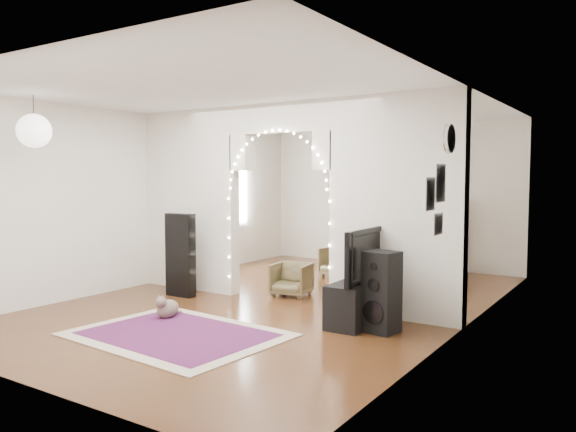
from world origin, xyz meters
The scene contains 25 objects.
floor centered at (0.00, 0.00, 0.00)m, with size 7.50×7.50×0.00m, color black.
ceiling centered at (0.00, 0.00, 2.70)m, with size 5.00×7.50×0.02m, color white.
wall_back centered at (0.00, 3.75, 1.35)m, with size 5.00×0.02×2.70m, color silver.
wall_front centered at (0.00, -3.75, 1.35)m, with size 5.00×0.02×2.70m, color silver.
wall_left centered at (-2.50, 0.00, 1.35)m, with size 0.02×7.50×2.70m, color silver.
wall_right centered at (2.50, 0.00, 1.35)m, with size 0.02×7.50×2.70m, color silver.
divider_wall centered at (0.00, 0.00, 1.42)m, with size 5.00×0.20×2.70m.
fairy_lights centered at (0.00, -0.13, 1.55)m, with size 1.64×0.04×1.60m, color #FFEABF, non-canonical shape.
window centered at (-2.47, 1.80, 1.50)m, with size 0.04×1.20×1.40m, color white.
wall_clock centered at (2.48, -0.60, 2.10)m, with size 0.31×0.31×0.03m, color white.
picture_frames centered at (2.48, -1.00, 1.50)m, with size 0.02×0.50×0.70m, color white, non-canonical shape.
paper_lantern centered at (-1.90, -2.40, 2.25)m, with size 0.40×0.40×0.40m, color white.
ceiling_fan centered at (0.00, 2.00, 2.40)m, with size 1.10×1.10×0.30m, color #B48D3C, non-canonical shape.
area_rug centered at (-0.03, -2.00, 0.01)m, with size 2.19×1.65×0.02m, color maroon.
guitar_case centered at (-1.39, -0.52, 0.60)m, with size 0.45×0.15×1.19m, color black.
acoustic_guitar centered at (-1.64, -0.25, 0.39)m, with size 0.36×0.16×0.88m.
tabby_cat centered at (-0.63, -1.54, 0.13)m, with size 0.25×0.48×0.31m.
floor_speaker centered at (1.79, -0.70, 0.45)m, with size 0.40×0.37×0.90m.
media_console centered at (1.40, -0.50, 0.25)m, with size 0.40×1.00×0.50m, color black.
tv centered at (1.40, -0.50, 0.81)m, with size 1.07×0.14×0.62m, color black.
bookcase centered at (0.80, 3.50, 0.67)m, with size 1.30×0.33×1.34m, color #CBB693.
dining_table centered at (0.89, 2.28, 0.68)m, with size 1.31×0.98×0.76m.
flower_vase centered at (0.89, 2.28, 0.85)m, with size 0.18×0.18×0.19m, color silver.
dining_chair_left centered at (-0.07, 0.36, 0.24)m, with size 0.51×0.52×0.48m, color brown.
dining_chair_right centered at (-0.21, 2.11, 0.25)m, with size 0.54×0.55×0.50m, color brown.
Camera 1 is at (4.24, -6.35, 1.71)m, focal length 35.00 mm.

